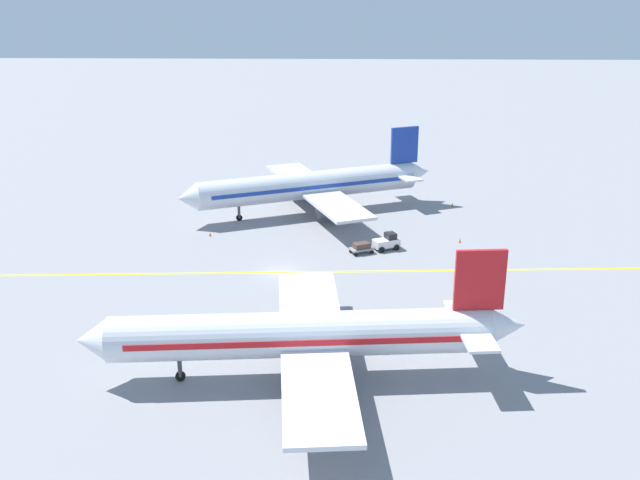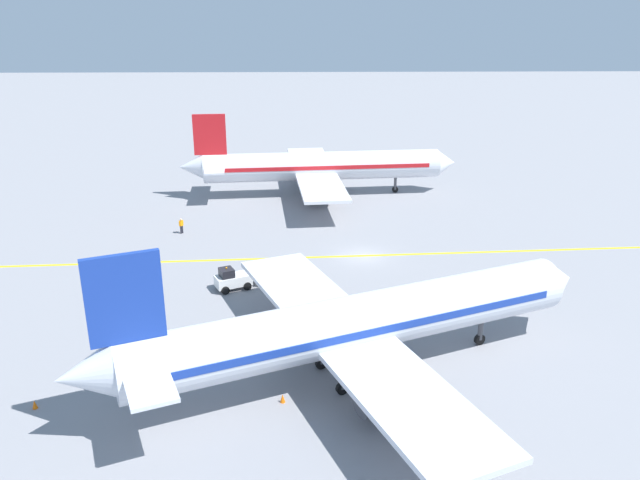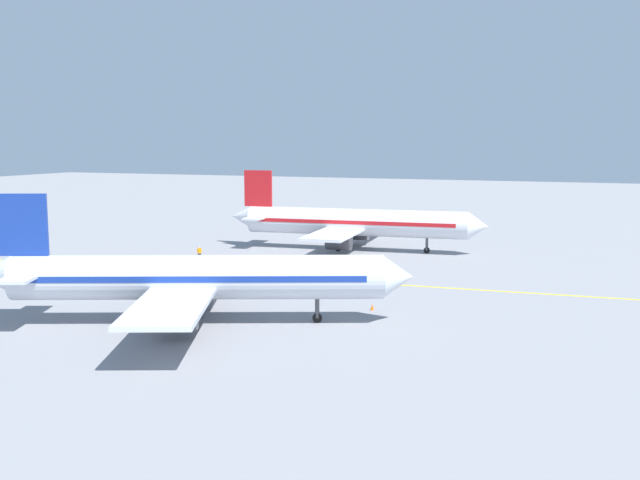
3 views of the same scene
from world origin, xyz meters
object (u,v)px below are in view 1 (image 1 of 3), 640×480
baggage_cart_trailing (361,247)px  traffic_cone_far_edge (345,204)px  baggage_tug_white (387,242)px  traffic_cone_mid_apron (452,205)px  airplane_at_gate (306,335)px  airplane_adjacent_stand (312,186)px  traffic_cone_by_wingtip (460,240)px  ground_crew_worker (466,293)px  traffic_cone_near_nose (210,234)px

baggage_cart_trailing → traffic_cone_far_edge: bearing=5.7°
baggage_tug_white → traffic_cone_far_edge: size_ratio=6.10×
traffic_cone_mid_apron → traffic_cone_far_edge: 14.75m
baggage_cart_trailing → traffic_cone_far_edge: 18.08m
airplane_at_gate → traffic_cone_far_edge: bearing=-4.2°
airplane_adjacent_stand → traffic_cone_by_wingtip: airplane_adjacent_stand is taller
airplane_adjacent_stand → traffic_cone_far_edge: size_ratio=61.78×
airplane_adjacent_stand → baggage_tug_white: (-13.76, -9.27, -2.81)m
airplane_adjacent_stand → traffic_cone_by_wingtip: (-11.32, -18.14, -3.43)m
baggage_tug_white → traffic_cone_by_wingtip: baggage_tug_white is taller
ground_crew_worker → traffic_cone_near_nose: 33.81m
ground_crew_worker → traffic_cone_mid_apron: bearing=-5.5°
baggage_tug_white → traffic_cone_mid_apron: baggage_tug_white is taller
traffic_cone_mid_apron → airplane_adjacent_stand: bearing=99.1°
baggage_tug_white → traffic_cone_far_edge: 17.29m
airplane_at_gate → airplane_adjacent_stand: size_ratio=1.05×
airplane_at_gate → ground_crew_worker: bearing=-45.7°
traffic_cone_far_edge → baggage_cart_trailing: bearing=-174.3°
airplane_adjacent_stand → traffic_cone_mid_apron: bearing=-80.9°
airplane_at_gate → traffic_cone_far_edge: (45.79, -3.35, -3.43)m
airplane_at_gate → ground_crew_worker: 21.23m
airplane_adjacent_stand → traffic_cone_mid_apron: size_ratio=61.78×
traffic_cone_mid_apron → traffic_cone_by_wingtip: same height
baggage_tug_white → traffic_cone_by_wingtip: bearing=-74.6°
airplane_at_gate → traffic_cone_near_nose: (33.15, 13.26, -3.43)m
baggage_cart_trailing → traffic_cone_by_wingtip: 12.48m
airplane_adjacent_stand → traffic_cone_far_edge: bearing=-57.6°
ground_crew_worker → baggage_tug_white: bearing=25.6°
baggage_cart_trailing → traffic_cone_far_edge: baggage_cart_trailing is taller
ground_crew_worker → traffic_cone_near_nose: ground_crew_worker is taller
baggage_tug_white → traffic_cone_far_edge: (16.60, 4.78, -0.63)m
airplane_adjacent_stand → traffic_cone_by_wingtip: size_ratio=61.78×
traffic_cone_near_nose → baggage_tug_white: bearing=-100.5°
airplane_at_gate → ground_crew_worker: (14.70, -15.06, -2.80)m
baggage_tug_white → ground_crew_worker: size_ratio=2.00×
airplane_at_gate → ground_crew_worker: airplane_at_gate is taller
airplane_at_gate → traffic_cone_far_edge: airplane_at_gate is taller
baggage_tug_white → baggage_cart_trailing: size_ratio=1.14×
airplane_at_gate → airplane_adjacent_stand: same height
traffic_cone_mid_apron → traffic_cone_by_wingtip: bearing=175.6°
traffic_cone_near_nose → ground_crew_worker: bearing=-123.1°
traffic_cone_near_nose → traffic_cone_by_wingtip: (-1.53, -30.26, 0.00)m
ground_crew_worker → airplane_at_gate: bearing=134.3°
traffic_cone_by_wingtip → traffic_cone_far_edge: size_ratio=1.00×
baggage_cart_trailing → ground_crew_worker: ground_crew_worker is taller
baggage_cart_trailing → traffic_cone_far_edge: size_ratio=5.36×
traffic_cone_near_nose → airplane_at_gate: bearing=-158.2°
baggage_tug_white → baggage_cart_trailing: 3.30m
traffic_cone_near_nose → traffic_cone_by_wingtip: 30.30m
airplane_at_gate → traffic_cone_near_nose: 35.87m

